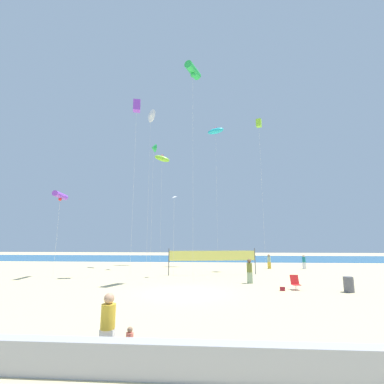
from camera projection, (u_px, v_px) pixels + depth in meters
ground_plane at (185, 293)px, 15.98m from camera, size 120.00×120.00×0.00m
ocean_band at (203, 258)px, 49.45m from camera, size 120.00×20.00×0.01m
boardwalk_ledge at (141, 359)px, 6.11m from camera, size 28.00×0.44×0.76m
mother_figure at (108, 324)px, 7.09m from camera, size 0.38×0.38×1.65m
toddler_figure at (129, 343)px, 6.89m from camera, size 0.19×0.19×0.84m
beachgoer_teal_shirt at (304, 261)px, 30.22m from camera, size 0.36×0.36×1.57m
beachgoer_olive_shirt at (250, 270)px, 19.87m from camera, size 0.40×0.40×1.75m
beachgoer_sage_shirt at (269, 261)px, 30.51m from camera, size 0.37×0.37×1.60m
folding_beach_chair at (295, 282)px, 17.20m from camera, size 0.52×0.65×0.89m
trash_barrel at (349, 284)px, 16.30m from camera, size 0.58×0.58×0.91m
volleyball_net at (213, 257)px, 25.00m from camera, size 8.09×1.61×2.40m
beach_handbag at (282, 289)px, 16.70m from camera, size 0.29×0.15×0.23m
kite_violet_box at (137, 106)px, 26.39m from camera, size 0.84×0.84×16.72m
kite_cyan_inflatable at (216, 131)px, 37.12m from camera, size 2.36×0.90×18.70m
kite_green_tube at (193, 71)px, 23.26m from camera, size 1.35×2.04×17.99m
kite_violet_tube at (60, 196)px, 24.32m from camera, size 0.86×2.46×7.39m
kite_white_delta at (151, 116)px, 36.44m from camera, size 1.49×1.47×20.79m
kite_white_diamond at (174, 199)px, 24.70m from camera, size 0.61×0.61×7.23m
kite_green_delta at (154, 148)px, 32.71m from camera, size 0.95×1.12×14.78m
kite_lime_box at (259, 124)px, 31.32m from camera, size 0.74×0.74×17.11m
kite_lime_inflatable at (162, 159)px, 38.34m from camera, size 2.38×1.02×15.38m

